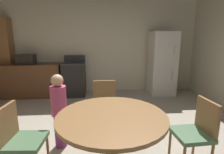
{
  "coord_description": "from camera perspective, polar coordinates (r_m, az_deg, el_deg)",
  "views": [
    {
      "loc": [
        0.01,
        -2.17,
        1.57
      ],
      "look_at": [
        0.24,
        0.74,
        0.93
      ],
      "focal_mm": 27.98,
      "sensor_mm": 36.0,
      "label": 1
    }
  ],
  "objects": [
    {
      "name": "ground_plane",
      "position": [
        2.68,
        -4.26,
        -23.51
      ],
      "size": [
        14.0,
        14.0,
        0.0
      ],
      "primitive_type": "plane",
      "color": "#A89E89"
    },
    {
      "name": "wall_back",
      "position": [
        5.23,
        -4.81,
        10.01
      ],
      "size": [
        6.11,
        0.12,
        2.7
      ],
      "primitive_type": "cube",
      "color": "beige",
      "rests_on": "ground"
    },
    {
      "name": "kitchen_counter",
      "position": [
        5.3,
        -25.42,
        -0.96
      ],
      "size": [
        1.74,
        0.6,
        0.9
      ],
      "primitive_type": "cube",
      "color": "brown",
      "rests_on": "ground"
    },
    {
      "name": "pantry_column",
      "position": [
        5.64,
        -31.59,
        5.34
      ],
      "size": [
        0.44,
        0.36,
        2.1
      ],
      "primitive_type": "cube",
      "color": "olive",
      "rests_on": "ground"
    },
    {
      "name": "oven_range",
      "position": [
        5.0,
        -12.22,
        -0.57
      ],
      "size": [
        0.6,
        0.6,
        1.1
      ],
      "color": "black",
      "rests_on": "ground"
    },
    {
      "name": "refrigerator",
      "position": [
        5.15,
        15.99,
        4.29
      ],
      "size": [
        0.68,
        0.68,
        1.76
      ],
      "color": "silver",
      "rests_on": "ground"
    },
    {
      "name": "microwave",
      "position": [
        5.22,
        -26.21,
        5.25
      ],
      "size": [
        0.44,
        0.32,
        0.26
      ],
      "primitive_type": "cube",
      "color": "black",
      "rests_on": "kitchen_counter"
    },
    {
      "name": "dining_table",
      "position": [
        2.0,
        -0.12,
        -16.38
      ],
      "size": [
        1.2,
        1.2,
        0.76
      ],
      "color": "olive",
      "rests_on": "ground"
    },
    {
      "name": "chair_north",
      "position": [
        2.98,
        -2.29,
        -8.59
      ],
      "size": [
        0.41,
        0.41,
        0.87
      ],
      "rotation": [
        0.0,
        0.0,
        4.74
      ],
      "color": "olive",
      "rests_on": "ground"
    },
    {
      "name": "chair_west",
      "position": [
        2.29,
        -28.08,
        -16.99
      ],
      "size": [
        0.43,
        0.43,
        0.87
      ],
      "rotation": [
        0.0,
        0.0,
        6.22
      ],
      "color": "olive",
      "rests_on": "ground"
    },
    {
      "name": "chair_east",
      "position": [
        2.4,
        25.93,
        -15.33
      ],
      "size": [
        0.42,
        0.42,
        0.87
      ],
      "rotation": [
        0.0,
        0.0,
        3.2
      ],
      "color": "olive",
      "rests_on": "ground"
    },
    {
      "name": "person_child",
      "position": [
        2.65,
        -16.89,
        -10.08
      ],
      "size": [
        0.31,
        0.31,
        1.09
      ],
      "rotation": [
        0.0,
        0.0,
        5.55
      ],
      "color": "#8C337A",
      "rests_on": "ground"
    }
  ]
}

